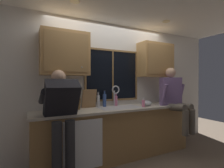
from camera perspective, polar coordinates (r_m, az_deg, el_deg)
name	(u,v)px	position (r m, az deg, el deg)	size (l,w,h in m)	color
back_wall	(109,88)	(3.43, -0.86, -1.21)	(5.34, 0.12, 2.55)	silver
ceiling_downlight_left	(75,1)	(2.75, -12.43, 25.50)	(0.14, 0.14, 0.01)	#FFEAB2
ceiling_downlight_right	(166,21)	(3.59, 17.77, 19.40)	(0.14, 0.14, 0.01)	#FFEAB2
window_glass	(113,75)	(3.39, 0.18, 2.99)	(1.10, 0.02, 0.95)	black
window_frame_top	(113,50)	(3.43, 0.26, 11.24)	(1.17, 0.02, 0.04)	olive
window_frame_bottom	(113,100)	(3.39, 0.26, -5.34)	(1.17, 0.02, 0.04)	olive
window_frame_left	(85,75)	(3.16, -8.93, 3.14)	(0.04, 0.02, 0.95)	olive
window_frame_right	(136,76)	(3.67, 8.15, 2.81)	(0.04, 0.02, 0.95)	olive
window_mullion_center	(113,75)	(3.38, 0.28, 3.00)	(0.02, 0.02, 0.95)	olive
lower_cabinet_run	(118,133)	(3.26, 1.99, -16.23)	(2.94, 0.58, 0.88)	#A07744
countertop	(118,109)	(3.14, 2.17, -8.28)	(3.00, 0.62, 0.04)	beige
dishwasher_front	(84,145)	(2.69, -9.53, -19.60)	(0.60, 0.02, 0.74)	white
upper_cabinet_left	(65,53)	(2.94, -15.53, 9.86)	(0.77, 0.36, 0.72)	#B2844C
upper_cabinet_right	(155,60)	(3.83, 14.42, 7.74)	(0.77, 0.36, 0.72)	#B2844C
sink	(120,113)	(3.18, 2.64, -9.59)	(0.80, 0.46, 0.21)	#B7B7BC
faucet	(116,93)	(3.30, 1.20, -3.06)	(0.18, 0.09, 0.40)	silver
person_standing	(61,113)	(2.47, -16.64, -9.27)	(0.53, 0.68, 1.57)	#262628
person_sitting_on_counter	(174,96)	(3.62, 20.23, -3.87)	(0.54, 0.65, 1.26)	#595147
knife_block	(76,103)	(2.95, -12.05, -6.36)	(0.12, 0.18, 0.32)	olive
cutting_board	(89,99)	(3.12, -7.68, -4.90)	(0.26, 0.02, 0.34)	#997047
mixing_bowl	(146,103)	(3.41, 11.42, -6.39)	(0.22, 0.22, 0.11)	#B7B7BC
soap_dispenser	(143,103)	(3.26, 10.52, -6.39)	(0.06, 0.07, 0.18)	pink
bottle_green_glass	(98,101)	(3.19, -4.68, -5.64)	(0.06, 0.06, 0.29)	#B7B7BC
bottle_tall_clear	(116,101)	(3.35, 1.32, -5.58)	(0.06, 0.06, 0.25)	pink
bottle_amber_small	(105,100)	(3.23, -2.53, -5.36)	(0.07, 0.07, 0.31)	#334C8C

